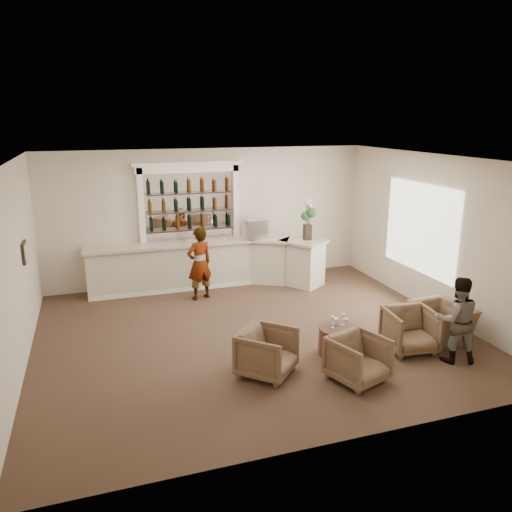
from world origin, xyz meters
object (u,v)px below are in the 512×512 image
Objects in this scene: armchair_center at (358,359)px; espresso_machine at (255,229)px; sommelier at (199,264)px; bar_counter at (209,264)px; armchair_left at (267,352)px; armchair_far at (441,322)px; flower_vase at (308,217)px; cocktail_table at (339,341)px; guest at (457,320)px; armchair_right at (410,330)px.

espresso_machine is at bearing 70.69° from armchair_center.
sommelier is 3.13× the size of espresso_machine.
espresso_machine is (1.18, -0.01, 0.80)m from bar_counter.
armchair_left is 0.83× the size of armchair_far.
sommelier is at bearing -175.93° from flower_vase.
cocktail_table is 4.09m from flower_vase.
espresso_machine reaches higher than bar_counter.
sommelier is 1.64× the size of armchair_far.
espresso_machine reaches higher than guest.
armchair_right is 0.83× the size of armchair_far.
bar_counter is 2.65m from flower_vase.
espresso_machine is (-1.41, 4.51, 0.99)m from armchair_right.
armchair_left is at bearing -90.63° from armchair_far.
sommelier is 5.22m from armchair_far.
espresso_machine is at bearing -0.53° from bar_counter.
cocktail_table is 0.43× the size of sommelier.
armchair_left is 1.44m from armchair_center.
armchair_right is at bearing -11.01° from cocktail_table.
armchair_center is (-0.14, -0.91, 0.12)m from cocktail_table.
espresso_machine is at bearing 113.88° from armchair_right.
armchair_left is 1.04× the size of armchair_center.
guest is at bearing -25.46° from cocktail_table.
sommelier is 4.71m from armchair_center.
armchair_left is (-1.43, -0.27, 0.13)m from cocktail_table.
armchair_far is 4.95m from espresso_machine.
guest is 3.24m from armchair_left.
armchair_right is at bearing -86.22° from flower_vase.
sommelier reaches higher than cocktail_table.
armchair_right reaches higher than armchair_far.
guest is (3.06, -5.10, 0.17)m from bar_counter.
armchair_right is (1.27, -0.25, 0.13)m from cocktail_table.
armchair_center is 5.27m from espresso_machine.
armchair_left is at bearing -121.58° from flower_vase.
espresso_machine reaches higher than armchair_far.
sommelier is at bearing 116.06° from cocktail_table.
cocktail_table is (1.32, -4.27, -0.32)m from bar_counter.
armchair_right is 4.16m from flower_vase.
flower_vase is (-1.10, 3.71, 1.37)m from armchair_far.
cocktail_table is 0.93m from armchair_center.
flower_vase reaches higher than armchair_far.
flower_vase is at bearing -28.17° from espresso_machine.
bar_counter reaches higher than armchair_right.
flower_vase is (2.72, 0.19, 0.87)m from sommelier.
bar_counter is at bearing 42.19° from armchair_left.
armchair_left is (-0.11, -4.55, -0.19)m from bar_counter.
armchair_center is at bearing -104.06° from flower_vase.
sommelier reaches higher than armchair_far.
guest is 5.46m from espresso_machine.
flower_vase is (1.15, 4.61, 1.33)m from armchair_center.
cocktail_table is at bearing -35.57° from armchair_left.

